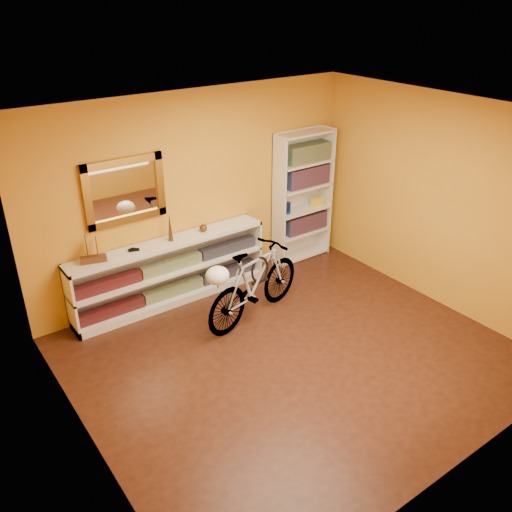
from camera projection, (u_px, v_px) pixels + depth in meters
floor at (293, 356)px, 5.96m from camera, size 4.50×4.00×0.01m
ceiling at (302, 119)px, 4.78m from camera, size 4.50×4.00×0.01m
back_wall at (196, 194)px, 6.82m from camera, size 4.50×0.01×2.60m
left_wall at (74, 325)px, 4.19m from camera, size 0.01×4.00×2.60m
right_wall at (440, 203)px, 6.54m from camera, size 0.01×4.00×2.60m
gilt_mirror at (125, 191)px, 6.18m from camera, size 0.98×0.06×0.78m
wall_socket at (255, 250)px, 7.75m from camera, size 0.09×0.02×0.09m
console_unit at (171, 272)px, 6.80m from camera, size 2.60×0.35×0.85m
cd_row_lower at (173, 290)px, 6.90m from camera, size 2.50×0.13×0.14m
cd_row_upper at (171, 265)px, 6.74m from camera, size 2.50×0.13×0.14m
model_ship at (92, 248)px, 6.04m from camera, size 0.31×0.19×0.35m
toy_car at (134, 251)px, 6.37m from camera, size 0.00×0.01×0.00m
bronze_ornament at (170, 227)px, 6.55m from camera, size 0.06×0.06×0.36m
decorative_orb at (203, 228)px, 6.85m from camera, size 0.10×0.10×0.10m
bookcase at (303, 197)px, 7.72m from camera, size 0.90×0.30×1.90m
book_row_a at (304, 222)px, 7.93m from camera, size 0.70×0.22×0.26m
book_row_b at (306, 176)px, 7.61m from camera, size 0.70×0.22×0.28m
book_row_c at (307, 153)px, 7.45m from camera, size 0.70×0.22×0.25m
travel_mug at (288, 208)px, 7.60m from camera, size 0.08×0.08×0.17m
red_tin at (292, 158)px, 7.36m from camera, size 0.15×0.15×0.17m
yellow_bag at (317, 202)px, 7.87m from camera, size 0.17×0.12×0.13m
bicycle at (255, 283)px, 6.44m from camera, size 0.78×1.67×0.95m
helmet at (217, 275)px, 5.86m from camera, size 0.27×0.25×0.20m
u_lock at (260, 270)px, 6.44m from camera, size 0.25×0.03×0.25m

